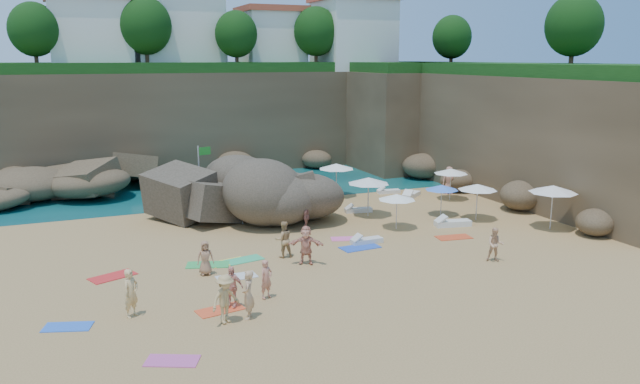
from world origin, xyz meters
name	(u,v)px	position (x,y,z in m)	size (l,w,h in m)	color
ground	(306,246)	(0.00, 0.00, 0.00)	(120.00, 120.00, 0.00)	tan
seawater	(188,158)	(0.00, 30.00, 0.00)	(120.00, 120.00, 0.00)	#0C4751
cliff_back	(221,119)	(2.00, 25.00, 4.00)	(44.00, 8.00, 8.00)	brown
cliff_right	(512,132)	(19.00, 8.00, 4.00)	(8.00, 30.00, 8.00)	brown
cliff_corner	(403,118)	(17.00, 20.00, 4.00)	(10.00, 12.00, 8.00)	brown
rock_promontory	(63,199)	(-11.00, 16.00, 0.00)	(12.00, 7.00, 2.00)	brown
clifftop_buildings	(227,33)	(2.96, 25.79, 11.24)	(28.48, 9.48, 7.00)	white
clifftop_trees	(270,30)	(4.78, 19.52, 11.26)	(35.60, 23.82, 4.40)	#11380F
rock_outcrop	(228,219)	(-2.23, 6.84, 0.00)	(9.17, 6.88, 3.67)	brown
flag_pole	(201,170)	(-3.24, 8.83, 2.61)	(0.79, 0.22, 4.08)	silver
parasol_0	(242,192)	(-1.74, 5.35, 1.84)	(2.12, 2.12, 2.00)	silver
parasol_1	(368,181)	(5.60, 4.24, 2.13)	(2.46, 2.46, 2.32)	silver
parasol_2	(309,179)	(3.30, 7.96, 1.76)	(2.03, 2.03, 1.92)	silver
parasol_3	(336,166)	(6.02, 9.78, 2.07)	(2.38, 2.38, 2.25)	silver
parasol_6	(297,184)	(2.10, 6.77, 1.72)	(1.99, 1.99, 1.88)	silver
parasol_7	(451,171)	(12.55, 6.02, 1.92)	(2.21, 2.21, 2.09)	silver
parasol_8	(478,187)	(10.94, 1.01, 1.94)	(2.23, 2.23, 2.11)	silver
parasol_9	(397,197)	(5.75, 1.15, 1.78)	(2.05, 2.05, 1.94)	silver
parasol_10	(442,187)	(9.63, 2.67, 1.70)	(1.96, 1.96, 1.85)	silver
parasol_11	(553,189)	(13.50, -2.15, 2.23)	(2.57, 2.57, 2.43)	silver
lounger_0	(310,206)	(3.20, 7.40, 0.14)	(1.79, 0.60, 0.28)	silver
lounger_1	(389,192)	(9.79, 9.32, 0.12)	(1.58, 0.53, 0.25)	white
lounger_2	(411,195)	(10.64, 7.70, 0.14)	(1.83, 0.61, 0.28)	white
lounger_3	(358,210)	(5.49, 5.31, 0.13)	(1.65, 0.55, 0.26)	silver
lounger_4	(453,223)	(8.93, 0.41, 0.16)	(2.01, 0.67, 0.31)	silver
lounger_5	(367,241)	(3.01, -0.70, 0.13)	(1.65, 0.55, 0.26)	silver
towel_0	(68,327)	(-11.14, -5.62, 0.01)	(1.63, 0.81, 0.03)	blue
towel_1	(172,361)	(-8.20, -9.54, 0.01)	(1.63, 0.82, 0.03)	#CA4E99
towel_2	(220,310)	(-5.88, -6.21, 0.02)	(1.73, 0.86, 0.03)	#F24F26
towel_3	(244,260)	(-3.43, -0.88, 0.02)	(1.73, 0.87, 0.03)	#34B876
towel_4	(228,262)	(-4.21, -0.95, 0.02)	(1.71, 0.85, 0.03)	#FFEB43
towel_5	(237,277)	(-4.37, -2.98, 0.02)	(1.71, 0.85, 0.03)	silver
towel_7	(113,276)	(-9.25, -0.89, 0.02)	(1.90, 0.95, 0.03)	red
towel_8	(360,247)	(2.37, -1.23, 0.02)	(1.95, 0.98, 0.03)	blue
towel_9	(346,239)	(2.37, 0.41, 0.01)	(1.54, 0.77, 0.03)	pink
towel_10	(454,237)	(7.66, -1.53, 0.02)	(1.81, 0.91, 0.03)	#DA4722
towel_11	(208,265)	(-5.15, -0.93, 0.02)	(1.90, 0.95, 0.03)	green
person_stand_0	(131,293)	(-8.95, -5.54, 0.90)	(0.65, 0.43, 1.79)	#DDB574
person_stand_1	(284,239)	(-1.60, -1.18, 0.87)	(0.84, 0.66, 1.73)	tan
person_stand_2	(277,184)	(2.31, 11.25, 0.88)	(1.13, 0.47, 1.75)	#DEB97E
person_stand_3	(306,217)	(1.04, 2.60, 0.79)	(0.92, 0.38, 1.57)	#905548
person_stand_4	(449,180)	(13.54, 7.63, 0.95)	(0.92, 0.50, 1.89)	tan
person_stand_5	(161,200)	(-5.55, 9.90, 0.73)	(1.36, 0.39, 1.47)	tan
person_stand_6	(248,295)	(-5.10, -7.31, 0.90)	(0.65, 0.43, 1.79)	tan
person_lie_0	(226,317)	(-5.96, -7.42, 0.23)	(1.13, 1.75, 0.47)	tan
person_lie_1	(232,303)	(-5.40, -6.12, 0.19)	(0.93, 1.58, 0.39)	#E99884
person_lie_2	(206,271)	(-5.52, -2.19, 0.20)	(0.72, 1.48, 0.39)	#A07150
person_lie_3	(306,259)	(-1.00, -2.52, 0.23)	(1.62, 1.75, 0.47)	tan
person_lie_4	(267,294)	(-3.93, -5.77, 0.18)	(0.56, 1.52, 0.36)	tan
person_lie_5	(495,255)	(7.13, -5.52, 0.29)	(0.75, 1.55, 0.59)	tan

